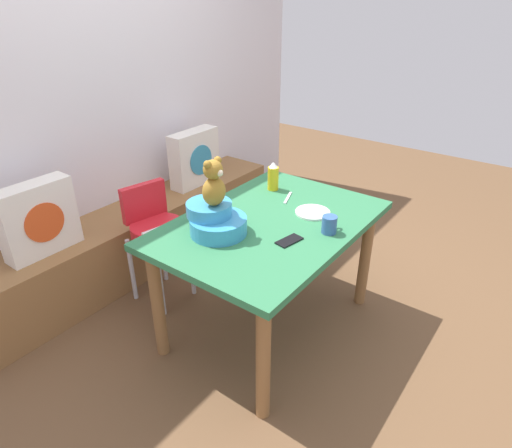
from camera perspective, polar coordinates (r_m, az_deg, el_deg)
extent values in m
plane|color=brown|center=(2.87, 1.64, -12.84)|extent=(8.00, 8.00, 0.00)
cube|color=silver|center=(3.29, -20.37, 16.32)|extent=(4.40, 0.10, 2.60)
cube|color=olive|center=(3.43, -14.87, -1.61)|extent=(2.60, 0.44, 0.46)
cube|color=white|center=(2.90, -26.35, 0.57)|extent=(0.44, 0.14, 0.44)
cylinder|color=#D84C1E|center=(2.84, -25.63, 0.16)|extent=(0.24, 0.01, 0.24)
cube|color=white|center=(3.61, -7.97, 8.43)|extent=(0.44, 0.14, 0.44)
cylinder|color=teal|center=(3.56, -7.10, 8.21)|extent=(0.24, 0.01, 0.24)
cube|color=#2D7247|center=(2.46, 1.87, -0.04)|extent=(1.30, 0.90, 0.04)
cylinder|color=olive|center=(2.14, 0.94, -17.39)|extent=(0.07, 0.07, 0.70)
cylinder|color=olive|center=(2.93, 13.92, -4.27)|extent=(0.07, 0.07, 0.70)
cylinder|color=olive|center=(2.52, -12.61, -10.01)|extent=(0.07, 0.07, 0.70)
cylinder|color=olive|center=(3.22, 2.26, -0.28)|extent=(0.07, 0.07, 0.70)
cylinder|color=red|center=(2.89, -12.59, -0.90)|extent=(0.34, 0.34, 0.10)
cube|color=red|center=(2.93, -14.31, 2.84)|extent=(0.30, 0.11, 0.24)
cube|color=white|center=(2.72, -10.80, -1.07)|extent=(0.33, 0.26, 0.02)
cylinder|color=silver|center=(2.87, -12.21, -7.70)|extent=(0.03, 0.03, 0.46)
cylinder|color=silver|center=(3.02, -8.29, -5.30)|extent=(0.03, 0.03, 0.46)
cylinder|color=silver|center=(3.06, -15.76, -5.74)|extent=(0.03, 0.03, 0.46)
cylinder|color=silver|center=(3.20, -11.90, -3.59)|extent=(0.03, 0.03, 0.46)
cylinder|color=#358EC5|center=(2.31, -4.87, -0.21)|extent=(0.30, 0.30, 0.09)
cylinder|color=#358EC5|center=(2.31, -6.07, 1.96)|extent=(0.24, 0.24, 0.07)
ellipsoid|color=olive|center=(2.24, -5.46, 4.22)|extent=(0.13, 0.11, 0.15)
sphere|color=olive|center=(2.20, -5.59, 7.02)|extent=(0.10, 0.10, 0.10)
sphere|color=beige|center=(2.17, -4.74, 6.60)|extent=(0.04, 0.04, 0.04)
sphere|color=olive|center=(2.16, -6.31, 7.65)|extent=(0.04, 0.04, 0.04)
sphere|color=olive|center=(2.21, -4.99, 8.22)|extent=(0.04, 0.04, 0.04)
cylinder|color=gold|center=(2.82, 2.22, 5.91)|extent=(0.07, 0.07, 0.15)
cone|color=white|center=(2.78, 2.26, 7.67)|extent=(0.06, 0.06, 0.03)
cylinder|color=#335999|center=(2.34, 9.45, -0.07)|extent=(0.08, 0.08, 0.09)
torus|color=#335999|center=(2.38, 10.05, 0.50)|extent=(0.06, 0.01, 0.06)
cylinder|color=white|center=(2.55, 7.33, 1.51)|extent=(0.20, 0.20, 0.01)
cube|color=black|center=(2.26, 4.32, -2.16)|extent=(0.15, 0.10, 0.01)
cube|color=silver|center=(2.72, 4.13, 3.41)|extent=(0.16, 0.07, 0.01)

